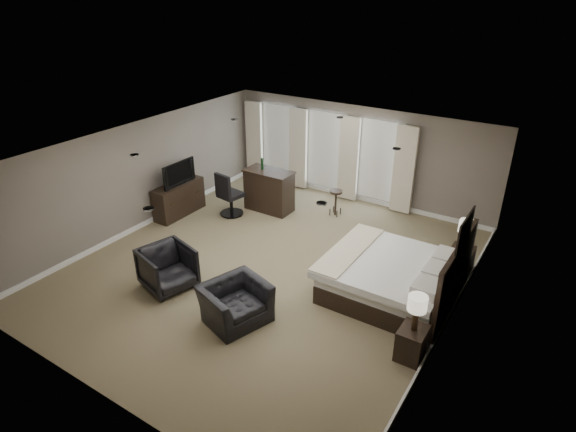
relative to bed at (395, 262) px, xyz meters
The scene contains 16 objects.
room 2.67m from the bed, behind, with size 7.60×8.60×2.64m.
window_bay 5.15m from the bed, 134.27° to the left, with size 5.25×0.20×2.30m.
bed is the anchor object (origin of this frame).
nightstand_near 1.76m from the bed, 58.46° to the right, with size 0.42×0.51×0.56m, color black.
nightstand_far 1.76m from the bed, 58.46° to the left, with size 0.45×0.55×0.60m, color black.
lamp_near 1.71m from the bed, 58.46° to the right, with size 0.31×0.31×0.63m, color beige.
lamp_far 1.71m from the bed, 58.46° to the left, with size 0.31×0.31×0.64m, color beige.
wall_art 1.50m from the bed, ahead, with size 0.04×0.96×0.56m, color slate.
dresser 6.05m from the bed, behind, with size 0.47×1.46×0.85m, color black.
tv 6.05m from the bed, behind, with size 1.05×0.61×0.14m, color black.
armchair_near 3.06m from the bed, 133.36° to the right, with size 1.11×0.72×0.97m, color black.
armchair_far 4.41m from the bed, 151.16° to the right, with size 0.92×0.86×0.95m, color black.
bar_counter 4.63m from the bed, 155.63° to the left, with size 1.27×0.66×1.11m, color black.
bar_stool_left 5.06m from the bed, 152.36° to the left, with size 0.40×0.40×0.84m, color black.
bar_stool_right 3.66m from the bed, 135.18° to the left, with size 0.32×0.32×0.68m, color black.
desk_chair 5.01m from the bed, 166.92° to the left, with size 0.60×0.60×1.18m, color black.
Camera 1 is at (5.04, -7.16, 5.54)m, focal length 30.00 mm.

